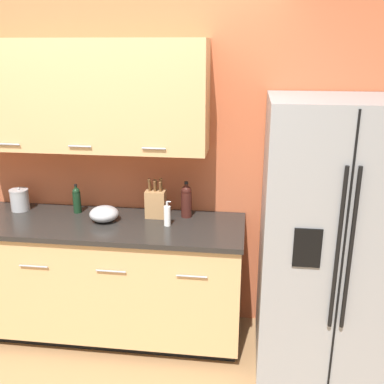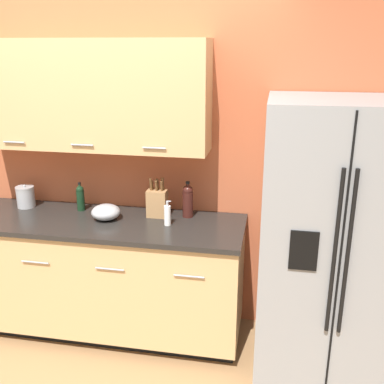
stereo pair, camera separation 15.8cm
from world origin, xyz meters
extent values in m
cube|color=#BC5B38|center=(0.00, 1.07, 1.30)|extent=(10.00, 0.05, 2.60)
cube|color=tan|center=(-0.11, 0.88, 1.78)|extent=(1.70, 0.32, 0.75)
cylinder|color=#99999E|center=(-0.62, 0.71, 1.46)|extent=(0.16, 0.01, 0.01)
cylinder|color=#99999E|center=(-0.11, 0.71, 1.46)|extent=(0.16, 0.01, 0.01)
cylinder|color=#99999E|center=(0.40, 0.71, 1.46)|extent=(0.16, 0.01, 0.01)
cube|color=black|center=(-0.11, 0.76, 0.04)|extent=(2.19, 0.54, 0.09)
cube|color=tan|center=(-0.11, 0.72, 0.49)|extent=(2.23, 0.62, 0.79)
cube|color=black|center=(-0.11, 0.71, 0.90)|extent=(2.25, 0.64, 0.03)
cylinder|color=#99999E|center=(-0.37, 0.40, 0.70)|extent=(0.20, 0.01, 0.01)
cylinder|color=#99999E|center=(0.16, 0.40, 0.70)|extent=(0.20, 0.01, 0.01)
cylinder|color=#99999E|center=(0.70, 0.40, 0.70)|extent=(0.20, 0.01, 0.01)
cube|color=gray|center=(1.59, 0.66, 0.91)|extent=(0.91, 0.74, 1.82)
cube|color=black|center=(1.59, 0.29, 0.91)|extent=(0.01, 0.01, 1.78)
cylinder|color=black|center=(1.55, 0.27, 1.00)|extent=(0.02, 0.02, 1.00)
cylinder|color=black|center=(1.62, 0.27, 1.00)|extent=(0.02, 0.02, 1.00)
cube|color=black|center=(1.38, 0.28, 1.00)|extent=(0.16, 0.01, 0.24)
cube|color=#A87A4C|center=(0.37, 0.86, 1.02)|extent=(0.14, 0.10, 0.20)
cylinder|color=brown|center=(0.33, 0.88, 1.15)|extent=(0.02, 0.03, 0.07)
cylinder|color=brown|center=(0.33, 0.85, 1.16)|extent=(0.02, 0.04, 0.10)
cylinder|color=brown|center=(0.37, 0.88, 1.16)|extent=(0.02, 0.04, 0.09)
cylinder|color=brown|center=(0.37, 0.85, 1.16)|extent=(0.02, 0.03, 0.08)
cylinder|color=brown|center=(0.41, 0.88, 1.16)|extent=(0.02, 0.04, 0.10)
cylinder|color=brown|center=(0.41, 0.85, 1.15)|extent=(0.02, 0.03, 0.08)
cylinder|color=#3D1914|center=(0.59, 0.90, 1.01)|extent=(0.08, 0.08, 0.19)
sphere|color=#3D1914|center=(0.59, 0.90, 1.12)|extent=(0.07, 0.07, 0.07)
cylinder|color=#3D1914|center=(0.59, 0.90, 1.14)|extent=(0.03, 0.03, 0.06)
cylinder|color=black|center=(0.59, 0.90, 1.18)|extent=(0.03, 0.03, 0.02)
cylinder|color=white|center=(0.48, 0.72, 0.99)|extent=(0.05, 0.05, 0.14)
cylinder|color=#B2B2B5|center=(0.48, 0.72, 1.08)|extent=(0.02, 0.02, 0.04)
cylinder|color=#B2B2B5|center=(0.50, 0.72, 1.09)|extent=(0.03, 0.01, 0.01)
cylinder|color=black|center=(-0.23, 0.88, 0.99)|extent=(0.06, 0.06, 0.15)
sphere|color=black|center=(-0.23, 0.88, 1.08)|extent=(0.06, 0.06, 0.06)
cylinder|color=black|center=(-0.23, 0.88, 1.10)|extent=(0.02, 0.02, 0.05)
cylinder|color=black|center=(-0.23, 0.88, 1.13)|extent=(0.02, 0.02, 0.01)
cylinder|color=#A3A3A5|center=(-0.68, 0.88, 0.99)|extent=(0.14, 0.14, 0.15)
cylinder|color=#A3A3A5|center=(-0.68, 0.88, 1.07)|extent=(0.14, 0.14, 0.01)
sphere|color=#A3A3A5|center=(-0.68, 0.88, 1.09)|extent=(0.02, 0.02, 0.02)
ellipsoid|color=#A3A3A5|center=(0.02, 0.74, 0.97)|extent=(0.21, 0.21, 0.11)
camera|label=1|loc=(1.03, -2.14, 2.12)|focal=42.00mm
camera|label=2|loc=(1.18, -2.11, 2.12)|focal=42.00mm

